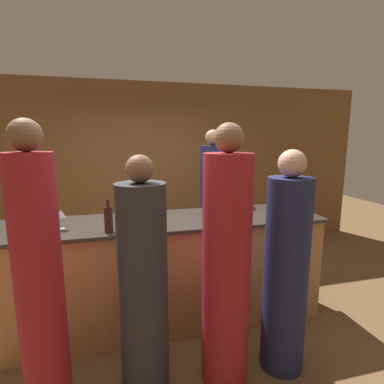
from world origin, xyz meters
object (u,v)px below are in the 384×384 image
Objects in this scene: guest_0 at (226,267)px; guest_3 at (286,271)px; guest_1 at (40,285)px; bartender at (212,212)px; guest_2 at (143,286)px; wine_bottle_0 at (109,219)px.

guest_0 is 0.52m from guest_3.
guest_3 is at bearing -0.35° from guest_0.
guest_3 is at bearing -0.36° from guest_1.
bartender is 1.67m from guest_3.
guest_1 is at bearing -174.00° from guest_2.
guest_0 is 1.10× the size of guest_3.
bartender is 1.90m from guest_2.
guest_1 reaches higher than bartender.
guest_2 is at bearing -65.38° from wine_bottle_0.
guest_0 is 0.99× the size of guest_1.
guest_2 is (0.68, 0.07, -0.13)m from guest_1.
guest_0 is 0.63m from guest_2.
guest_2 is 0.69m from wine_bottle_0.
guest_3 is (1.13, -0.08, 0.02)m from guest_2.
guest_1 reaches higher than wine_bottle_0.
guest_0 is 1.30m from guest_1.
guest_0 reaches higher than wine_bottle_0.
guest_1 is 1.13× the size of guest_2.
bartender is at bearing 56.23° from guest_2.
wine_bottle_0 is at bearing 145.20° from guest_0.
bartender is 1.72m from guest_0.
wine_bottle_0 is (-1.29, -1.06, 0.27)m from bartender.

